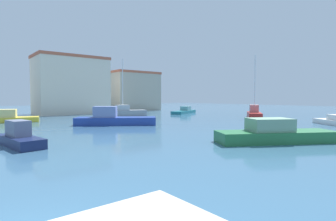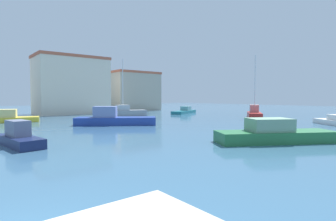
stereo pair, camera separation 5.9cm
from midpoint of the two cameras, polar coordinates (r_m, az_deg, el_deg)
The scene contains 10 objects.
water at distance 29.87m, azimuth -7.45°, elevation -2.86°, with size 160.00×160.00×0.00m, color #38607F.
motorboat_teal_distant_east at distance 49.01m, azimuth 3.47°, elevation -0.13°, with size 7.48×5.00×1.29m.
sailboat_red_behind_lamppost at distance 40.81m, azimuth 17.95°, elevation -0.50°, with size 5.73×4.96×9.01m.
sailboat_grey_far_left at distance 42.43m, azimuth -9.70°, elevation -0.33°, with size 7.72×3.83×8.89m.
motorboat_navy_inner_mooring at distance 18.65m, azimuth -29.31°, elevation -5.02°, with size 2.06×4.75×1.55m.
motorboat_yellow_outer_mooring at distance 36.80m, azimuth -31.96°, elevation -1.37°, with size 8.17×4.22×1.54m.
motorboat_green_mid_harbor at distance 18.86m, azimuth 21.81°, elevation -4.65°, with size 7.87×5.83×1.59m.
motorboat_blue_far_right at distance 29.14m, azimuth -11.66°, elevation -1.74°, with size 8.31×6.65×1.99m.
harbor_office at distance 50.88m, azimuth -20.10°, elevation 5.10°, with size 12.09×7.54×10.18m.
yacht_club at distance 61.18m, azimuth -7.57°, elevation 4.14°, with size 10.76×7.57×8.68m.
Camera 1 is at (-0.46, -5.38, 2.97)m, focal length 28.43 mm.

